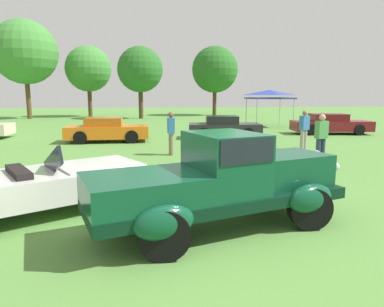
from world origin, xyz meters
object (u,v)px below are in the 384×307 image
Objects in this scene: feature_pickup_truck at (220,180)px; spectator_between_cars at (321,137)px; neighbor_convertible at (48,183)px; show_car_orange at (107,130)px; show_car_burgundy at (330,124)px; spectator_near_truck at (304,129)px; canopy_tent_left_field at (270,94)px; show_car_charcoal at (224,127)px; spectator_far_side at (171,132)px.

spectator_between_cars is (4.64, 5.49, 0.04)m from feature_pickup_truck.
show_car_orange is at bearing 90.66° from neighbor_convertible.
show_car_orange and show_car_burgundy have the same top height.
spectator_near_truck is (8.75, -3.58, 0.31)m from show_car_orange.
spectator_near_truck is 11.25m from canopy_tent_left_field.
show_car_orange is 6.22m from show_car_charcoal.
feature_pickup_truck is 7.19m from spectator_between_cars.
canopy_tent_left_field is at bearing 68.67° from feature_pickup_truck.
spectator_far_side is (-3.18, -5.03, 0.31)m from show_car_charcoal.
feature_pickup_truck is 1.01× the size of show_car_burgundy.
spectator_between_cars is at bearing -23.94° from spectator_far_side.
spectator_between_cars is (-0.71, -2.92, 0.00)m from spectator_near_truck.
show_car_charcoal is (6.04, 11.46, 0.02)m from neighbor_convertible.
canopy_tent_left_field reaches higher than spectator_between_cars.
show_car_charcoal is 8.34m from canopy_tent_left_field.
spectator_far_side reaches higher than neighbor_convertible.
canopy_tent_left_field reaches higher than show_car_burgundy.
spectator_far_side is (-5.06, 2.24, 0.00)m from spectator_between_cars.
show_car_burgundy is at bearing 59.94° from spectator_between_cars.
spectator_near_truck is at bearing -22.23° from show_car_orange.
show_car_charcoal is at bearing -169.32° from show_car_burgundy.
feature_pickup_truck is 2.82× the size of spectator_far_side.
canopy_tent_left_field is (10.83, 18.04, 1.84)m from neighbor_convertible.
spectator_between_cars is at bearing -75.53° from show_car_charcoal.
neighbor_convertible is at bearing -114.01° from spectator_far_side.
spectator_between_cars reaches higher than show_car_charcoal.
feature_pickup_truck is at bearing -74.14° from show_car_orange.
spectator_near_truck reaches higher than show_car_orange.
feature_pickup_truck is at bearing -122.45° from spectator_near_truck.
spectator_between_cars is at bearing 49.83° from feature_pickup_truck.
show_car_charcoal is (6.17, 0.78, -0.00)m from show_car_orange.
show_car_orange is at bearing -170.97° from show_car_burgundy.
spectator_between_cars is 5.53m from spectator_far_side.
feature_pickup_truck reaches higher than neighbor_convertible.
show_car_burgundy is 2.81× the size of spectator_between_cars.
feature_pickup_truck is at bearing -21.68° from neighbor_convertible.
canopy_tent_left_field reaches higher than show_car_charcoal.
show_car_charcoal is at bearing 62.19° from neighbor_convertible.
show_car_orange is 13.32m from canopy_tent_left_field.
spectator_near_truck is at bearing 39.46° from neighbor_convertible.
show_car_charcoal and show_car_burgundy have the same top height.
show_car_charcoal is 6.95m from show_car_burgundy.
spectator_far_side is at bearing 156.06° from spectator_between_cars.
canopy_tent_left_field is (7.97, 11.61, 1.51)m from spectator_far_side.
canopy_tent_left_field is (-2.04, 5.29, 1.82)m from show_car_burgundy.
show_car_burgundy is 7.07m from spectator_near_truck.
show_car_burgundy is 11.84m from spectator_far_side.
show_car_charcoal is at bearing 120.72° from spectator_near_truck.
feature_pickup_truck reaches higher than show_car_charcoal.
spectator_between_cars is 1.00× the size of spectator_far_side.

